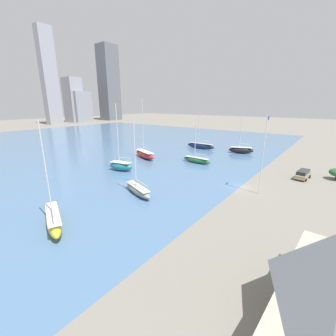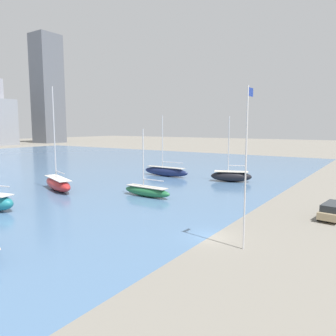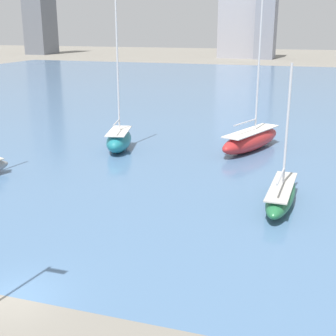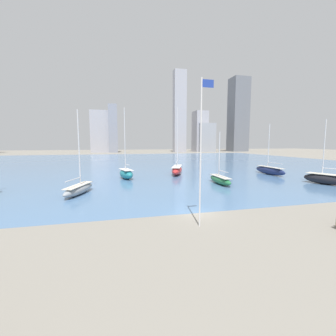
{
  "view_description": "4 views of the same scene",
  "coord_description": "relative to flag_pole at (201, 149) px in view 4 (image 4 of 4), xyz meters",
  "views": [
    {
      "loc": [
        -40.89,
        -13.5,
        15.57
      ],
      "look_at": [
        -6.31,
        12.74,
        3.1
      ],
      "focal_mm": 24.0,
      "sensor_mm": 36.0,
      "label": 1
    },
    {
      "loc": [
        -27.28,
        -13.52,
        10.47
      ],
      "look_at": [
        4.96,
        8.17,
        5.54
      ],
      "focal_mm": 35.0,
      "sensor_mm": 36.0,
      "label": 2
    },
    {
      "loc": [
        12.93,
        -16.5,
        12.56
      ],
      "look_at": [
        2.99,
        14.66,
        2.54
      ],
      "focal_mm": 50.0,
      "sensor_mm": 36.0,
      "label": 3
    },
    {
      "loc": [
        -9.18,
        -23.29,
        7.95
      ],
      "look_at": [
        0.12,
        14.11,
        3.64
      ],
      "focal_mm": 24.0,
      "sensor_mm": 36.0,
      "label": 4
    }
  ],
  "objects": [
    {
      "name": "sailboat_black",
      "position": [
        31.83,
        14.74,
        -6.31
      ],
      "size": [
        5.1,
        8.09,
        12.42
      ],
      "rotation": [
        0.0,
        0.0,
        0.37
      ],
      "color": "black",
      "rests_on": "harbor_water"
    },
    {
      "name": "sailboat_red",
      "position": [
        7.94,
        35.16,
        -6.26
      ],
      "size": [
        6.05,
        10.7,
        16.9
      ],
      "rotation": [
        0.0,
        0.0,
        -0.37
      ],
      "color": "#B72828",
      "rests_on": "harbor_water"
    },
    {
      "name": "ground_plane",
      "position": [
        1.17,
        3.8,
        -7.4
      ],
      "size": [
        500.0,
        500.0,
        0.0
      ],
      "primitive_type": "plane",
      "color": "gray"
    },
    {
      "name": "flag_pole",
      "position": [
        0.0,
        0.0,
        0.0
      ],
      "size": [
        1.24,
        0.14,
        13.8
      ],
      "color": "silver",
      "rests_on": "ground_plane"
    },
    {
      "name": "sailboat_green",
      "position": [
        12.26,
        19.96,
        -6.55
      ],
      "size": [
        2.22,
        8.6,
        10.12
      ],
      "rotation": [
        0.0,
        0.0,
        -0.04
      ],
      "color": "#236B3D",
      "rests_on": "harbor_water"
    },
    {
      "name": "distant_city_skyline",
      "position": [
        40.97,
        174.86,
        17.85
      ],
      "size": [
        227.14,
        19.97,
        68.79
      ],
      "color": "slate",
      "rests_on": "ground_plane"
    },
    {
      "name": "harbor_water",
      "position": [
        1.17,
        73.8,
        -7.4
      ],
      "size": [
        180.0,
        140.0,
        0.0
      ],
      "color": "#4C7099",
      "rests_on": "ground_plane"
    },
    {
      "name": "sailboat_gray",
      "position": [
        -13.22,
        17.17,
        -6.53
      ],
      "size": [
        4.53,
        8.65,
        13.06
      ],
      "rotation": [
        0.0,
        0.0,
        -0.34
      ],
      "color": "gray",
      "rests_on": "harbor_water"
    },
    {
      "name": "sailboat_navy",
      "position": [
        30.64,
        29.06,
        -6.34
      ],
      "size": [
        2.04,
        10.98,
        12.75
      ],
      "rotation": [
        0.0,
        0.0,
        -0.02
      ],
      "color": "#19234C",
      "rests_on": "harbor_water"
    },
    {
      "name": "sailboat_teal",
      "position": [
        -5.12,
        30.79,
        -6.21
      ],
      "size": [
        3.76,
        6.6,
        15.67
      ],
      "rotation": [
        0.0,
        0.0,
        0.23
      ],
      "color": "#1E757F",
      "rests_on": "harbor_water"
    }
  ]
}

